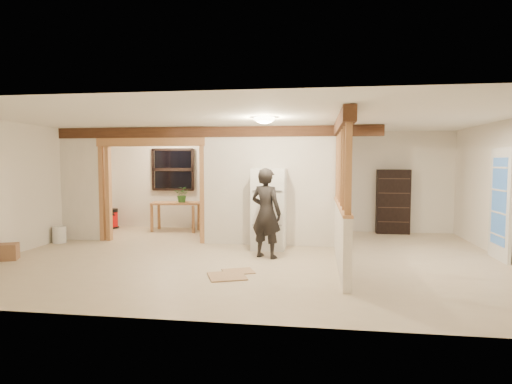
% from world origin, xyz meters
% --- Properties ---
extents(floor, '(9.00, 6.50, 0.01)m').
position_xyz_m(floor, '(0.00, 0.00, -0.01)').
color(floor, '#C8B495').
rests_on(floor, ground).
extents(ceiling, '(9.00, 6.50, 0.01)m').
position_xyz_m(ceiling, '(0.00, 0.00, 2.50)').
color(ceiling, white).
extents(wall_back, '(9.00, 0.01, 2.50)m').
position_xyz_m(wall_back, '(0.00, 3.25, 1.25)').
color(wall_back, silver).
rests_on(wall_back, floor).
extents(wall_front, '(9.00, 0.01, 2.50)m').
position_xyz_m(wall_front, '(0.00, -3.25, 1.25)').
color(wall_front, silver).
rests_on(wall_front, floor).
extents(wall_left, '(0.01, 6.50, 2.50)m').
position_xyz_m(wall_left, '(-4.50, 0.00, 1.25)').
color(wall_left, silver).
rests_on(wall_left, floor).
extents(partition_left_stub, '(0.90, 0.12, 2.50)m').
position_xyz_m(partition_left_stub, '(-4.05, 1.20, 1.25)').
color(partition_left_stub, silver).
rests_on(partition_left_stub, floor).
extents(partition_center, '(2.80, 0.12, 2.50)m').
position_xyz_m(partition_center, '(0.20, 1.20, 1.25)').
color(partition_center, silver).
rests_on(partition_center, floor).
extents(doorway_frame, '(2.46, 0.14, 2.20)m').
position_xyz_m(doorway_frame, '(-2.40, 1.20, 1.10)').
color(doorway_frame, '#B87F4D').
rests_on(doorway_frame, floor).
extents(header_beam_back, '(7.00, 0.18, 0.22)m').
position_xyz_m(header_beam_back, '(-1.00, 1.20, 2.38)').
color(header_beam_back, '#4F2D1B').
rests_on(header_beam_back, ceiling).
extents(header_beam_right, '(0.18, 3.30, 0.22)m').
position_xyz_m(header_beam_right, '(1.60, -0.40, 2.38)').
color(header_beam_right, '#4F2D1B').
rests_on(header_beam_right, ceiling).
extents(pony_wall, '(0.12, 3.20, 1.00)m').
position_xyz_m(pony_wall, '(1.60, -0.40, 0.50)').
color(pony_wall, silver).
rests_on(pony_wall, floor).
extents(stud_partition, '(0.14, 3.20, 1.32)m').
position_xyz_m(stud_partition, '(1.60, -0.40, 1.66)').
color(stud_partition, '#B87F4D').
rests_on(stud_partition, pony_wall).
extents(window_back, '(1.12, 0.10, 1.10)m').
position_xyz_m(window_back, '(-2.60, 3.17, 1.55)').
color(window_back, black).
rests_on(window_back, wall_back).
extents(french_door, '(0.12, 0.86, 2.00)m').
position_xyz_m(french_door, '(4.42, 0.40, 1.00)').
color(french_door, white).
rests_on(french_door, floor).
extents(ceiling_dome_main, '(0.36, 0.36, 0.16)m').
position_xyz_m(ceiling_dome_main, '(0.30, -0.50, 2.48)').
color(ceiling_dome_main, '#FFEABF').
rests_on(ceiling_dome_main, ceiling).
extents(ceiling_dome_util, '(0.32, 0.32, 0.14)m').
position_xyz_m(ceiling_dome_util, '(-2.50, 2.30, 2.48)').
color(ceiling_dome_util, '#FFEABF').
rests_on(ceiling_dome_util, ceiling).
extents(hanging_bulb, '(0.07, 0.07, 0.07)m').
position_xyz_m(hanging_bulb, '(-2.00, 1.60, 2.18)').
color(hanging_bulb, '#FFD88C').
rests_on(hanging_bulb, ceiling).
extents(refrigerator, '(0.67, 0.65, 1.62)m').
position_xyz_m(refrigerator, '(0.23, 0.82, 0.81)').
color(refrigerator, silver).
rests_on(refrigerator, floor).
extents(woman, '(0.71, 0.60, 1.64)m').
position_xyz_m(woman, '(0.27, -0.02, 0.82)').
color(woman, '#2B2727').
rests_on(woman, floor).
extents(work_table, '(1.26, 0.79, 0.74)m').
position_xyz_m(work_table, '(-2.36, 2.66, 0.37)').
color(work_table, '#B87F4D').
rests_on(work_table, floor).
extents(potted_plant, '(0.38, 0.34, 0.40)m').
position_xyz_m(potted_plant, '(-2.17, 2.63, 0.94)').
color(potted_plant, '#2B5625').
rests_on(potted_plant, work_table).
extents(shop_vac, '(0.42, 0.42, 0.53)m').
position_xyz_m(shop_vac, '(-4.20, 2.84, 0.26)').
color(shop_vac, '#B70B0A').
rests_on(shop_vac, floor).
extents(bookshelf, '(0.78, 0.26, 1.57)m').
position_xyz_m(bookshelf, '(3.02, 3.05, 0.78)').
color(bookshelf, black).
rests_on(bookshelf, floor).
extents(bucket, '(0.37, 0.37, 0.36)m').
position_xyz_m(bucket, '(-4.33, 0.76, 0.18)').
color(bucket, white).
rests_on(bucket, floor).
extents(box_util_a, '(0.43, 0.38, 0.34)m').
position_xyz_m(box_util_a, '(-1.34, 2.08, 0.17)').
color(box_util_a, '#946847').
rests_on(box_util_a, floor).
extents(box_util_b, '(0.36, 0.36, 0.27)m').
position_xyz_m(box_util_b, '(-3.94, 1.45, 0.14)').
color(box_util_b, '#946847').
rests_on(box_util_b, floor).
extents(box_front, '(0.45, 0.41, 0.29)m').
position_xyz_m(box_front, '(-4.29, -0.87, 0.15)').
color(box_front, '#946847').
rests_on(box_front, floor).
extents(floor_panel_near, '(0.71, 0.71, 0.02)m').
position_xyz_m(floor_panel_near, '(-0.16, -1.42, 0.01)').
color(floor_panel_near, tan).
rests_on(floor_panel_near, floor).
extents(floor_panel_far, '(0.59, 0.54, 0.02)m').
position_xyz_m(floor_panel_far, '(-0.04, -1.10, 0.01)').
color(floor_panel_far, tan).
rests_on(floor_panel_far, floor).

